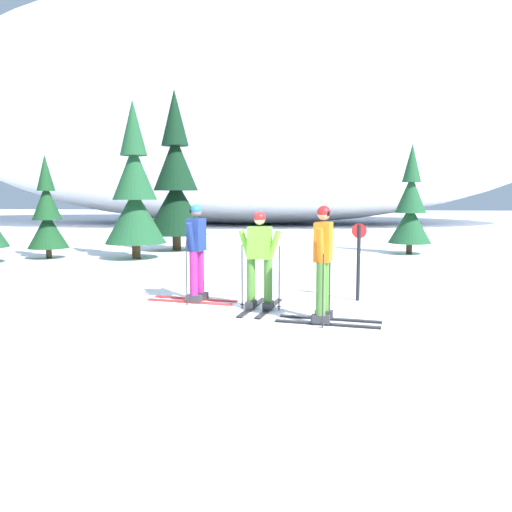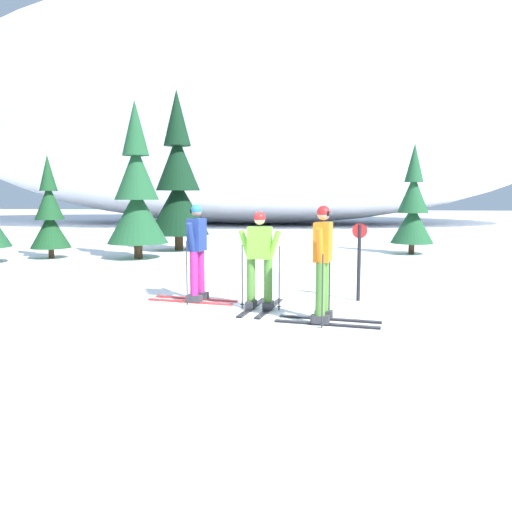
{
  "view_description": "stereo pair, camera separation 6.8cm",
  "coord_description": "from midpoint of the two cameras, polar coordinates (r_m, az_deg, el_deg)",
  "views": [
    {
      "loc": [
        1.94,
        -8.7,
        1.99
      ],
      "look_at": [
        1.05,
        0.04,
        0.95
      ],
      "focal_mm": 36.34,
      "sensor_mm": 36.0,
      "label": 1
    },
    {
      "loc": [
        2.01,
        -8.69,
        1.99
      ],
      "look_at": [
        1.05,
        0.04,
        0.95
      ],
      "focal_mm": 36.34,
      "sensor_mm": 36.0,
      "label": 2
    }
  ],
  "objects": [
    {
      "name": "snow_ridge_background",
      "position": [
        36.62,
        -0.79,
        16.15
      ],
      "size": [
        45.44,
        20.76,
        15.96
      ],
      "primitive_type": "ellipsoid",
      "color": "white",
      "rests_on": "ground"
    },
    {
      "name": "pine_tree_center_left",
      "position": [
        17.52,
        -22.11,
        4.17
      ],
      "size": [
        1.25,
        1.25,
        3.23
      ],
      "color": "#47301E",
      "rests_on": "ground"
    },
    {
      "name": "ground_plane",
      "position": [
        9.14,
        -6.83,
        -5.88
      ],
      "size": [
        120.0,
        120.0,
        0.0
      ],
      "primitive_type": "plane",
      "color": "white"
    },
    {
      "name": "pine_tree_center_right",
      "position": [
        18.86,
        -8.93,
        7.84
      ],
      "size": [
        2.2,
        2.2,
        5.69
      ],
      "color": "#47301E",
      "rests_on": "ground"
    },
    {
      "name": "pine_tree_far_right",
      "position": [
        18.21,
        16.54,
        5.06
      ],
      "size": [
        1.43,
        1.43,
        3.69
      ],
      "color": "#47301E",
      "rests_on": "ground"
    },
    {
      "name": "skier_orange_jacket",
      "position": [
        8.09,
        7.2,
        -0.52
      ],
      "size": [
        1.68,
        0.82,
        1.83
      ],
      "color": "black",
      "rests_on": "ground"
    },
    {
      "name": "trail_marker_post",
      "position": [
        9.9,
        11.03,
        -0.11
      ],
      "size": [
        0.28,
        0.07,
        1.46
      ],
      "color": "black",
      "rests_on": "ground"
    },
    {
      "name": "skier_lime_jacket",
      "position": [
        8.93,
        0.19,
        -0.36
      ],
      "size": [
        0.77,
        1.66,
        1.71
      ],
      "color": "black",
      "rests_on": "ground"
    },
    {
      "name": "pine_tree_center",
      "position": [
        16.57,
        -13.32,
        6.74
      ],
      "size": [
        1.88,
        1.88,
        4.88
      ],
      "color": "#47301E",
      "rests_on": "ground"
    },
    {
      "name": "skier_navy_jacket",
      "position": [
        9.67,
        -6.79,
        0.52
      ],
      "size": [
        1.72,
        0.77,
        1.81
      ],
      "color": "red",
      "rests_on": "ground"
    }
  ]
}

